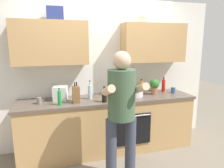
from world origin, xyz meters
TOP-DOWN VIEW (x-y plane):
  - ground_plane at (0.00, 0.00)m, footprint 12.00×12.00m
  - back_wall_unit at (-0.00, 0.28)m, footprint 4.00×0.38m
  - counter at (0.00, -0.00)m, footprint 2.84×0.67m
  - person_standing at (-0.06, -0.80)m, footprint 0.49×0.45m
  - bottle_water at (-0.30, 0.03)m, footprint 0.07×0.07m
  - bottle_syrup at (0.18, -0.13)m, footprint 0.08×0.08m
  - bottle_soy at (-0.12, -0.20)m, footprint 0.08×0.08m
  - bottle_hotsauce at (1.08, 0.16)m, footprint 0.06×0.06m
  - bottle_soda at (-0.77, -0.16)m, footprint 0.05×0.05m
  - bottle_oil at (0.64, 0.15)m, footprint 0.07×0.07m
  - cup_coffee at (0.06, -0.16)m, footprint 0.07×0.07m
  - cup_stoneware at (-1.06, -0.02)m, footprint 0.07×0.07m
  - cup_tea at (1.19, 0.01)m, footprint 0.07×0.07m
  - mixing_bowl at (0.46, -0.02)m, footprint 0.24×0.24m
  - knife_block at (-0.53, -0.10)m, footprint 0.10×0.14m
  - potted_herb at (0.82, 0.01)m, footprint 0.16×0.16m
  - grocery_bag_produce at (-0.75, 0.08)m, footprint 0.24×0.24m

SIDE VIEW (x-z plane):
  - ground_plane at x=0.00m, z-range 0.00..0.00m
  - counter at x=0.00m, z-range 0.00..0.90m
  - cup_coffee at x=0.06m, z-range 0.90..0.99m
  - cup_stoneware at x=-1.06m, z-range 0.90..1.00m
  - mixing_bowl at x=0.46m, z-range 0.90..1.00m
  - cup_tea at x=1.19m, z-range 0.90..1.00m
  - person_standing at x=-0.06m, z-range 0.15..1.84m
  - bottle_soy at x=-0.12m, z-range 0.88..1.12m
  - bottle_soda at x=-0.77m, z-range 0.88..1.13m
  - bottle_oil at x=0.64m, z-range 0.88..1.13m
  - grocery_bag_produce at x=-0.75m, z-range 0.90..1.12m
  - bottle_hotsauce at x=1.08m, z-range 0.88..1.14m
  - bottle_water at x=-0.30m, z-range 0.87..1.17m
  - knife_block at x=-0.53m, z-range 0.87..1.18m
  - bottle_syrup at x=0.18m, z-range 0.88..1.21m
  - potted_herb at x=0.82m, z-range 0.92..1.19m
  - back_wall_unit at x=0.00m, z-range 0.24..2.74m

